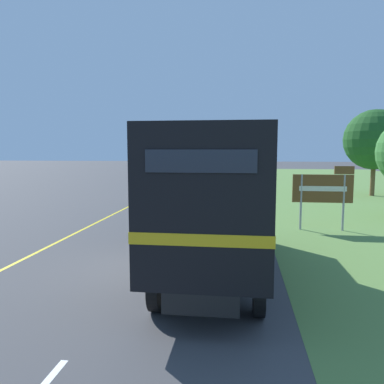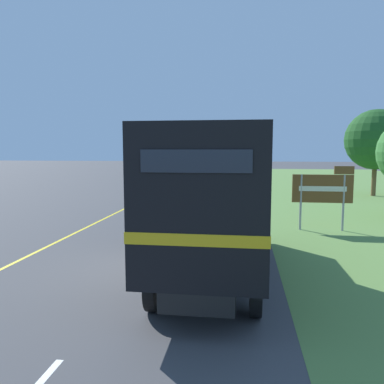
{
  "view_description": "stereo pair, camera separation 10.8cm",
  "coord_description": "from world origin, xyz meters",
  "views": [
    {
      "loc": [
        2.63,
        -9.65,
        3.19
      ],
      "look_at": [
        0.3,
        8.02,
        1.2
      ],
      "focal_mm": 35.0,
      "sensor_mm": 36.0,
      "label": 1
    },
    {
      "loc": [
        2.73,
        -9.64,
        3.19
      ],
      "look_at": [
        0.3,
        8.02,
        1.2
      ],
      "focal_mm": 35.0,
      "sensor_mm": 36.0,
      "label": 2
    }
  ],
  "objects": [
    {
      "name": "edge_line_yellow",
      "position": [
        -3.7,
        20.84,
        0.0
      ],
      "size": [
        0.12,
        70.97,
        0.01
      ],
      "primitive_type": "cube",
      "color": "yellow",
      "rests_on": "ground"
    },
    {
      "name": "highway_sign",
      "position": [
        5.91,
        5.7,
        1.63
      ],
      "size": [
        2.34,
        0.09,
        2.57
      ],
      "color": "#9E9EA3",
      "rests_on": "ground"
    },
    {
      "name": "centre_dash_farthest",
      "position": [
        0.0,
        27.13,
        0.0
      ],
      "size": [
        0.12,
        2.6,
        0.01
      ],
      "primitive_type": "cube",
      "color": "white",
      "rests_on": "ground"
    },
    {
      "name": "ground_plane",
      "position": [
        0.0,
        0.0,
        0.0
      ],
      "size": [
        200.0,
        200.0,
        0.0
      ],
      "primitive_type": "plane",
      "color": "#444447"
    },
    {
      "name": "lead_car_red_ahead",
      "position": [
        -2.0,
        46.28,
        0.9
      ],
      "size": [
        1.8,
        4.45,
        1.74
      ],
      "color": "black",
      "rests_on": "ground"
    },
    {
      "name": "centre_dash_mid_b",
      "position": [
        0.0,
        13.93,
        0.0
      ],
      "size": [
        0.12,
        2.6,
        0.01
      ],
      "primitive_type": "cube",
      "color": "white",
      "rests_on": "ground"
    },
    {
      "name": "horse_trailer_truck",
      "position": [
        2.0,
        -0.3,
        2.02
      ],
      "size": [
        2.35,
        7.79,
        3.65
      ],
      "color": "black",
      "rests_on": "ground"
    },
    {
      "name": "centre_dash_far",
      "position": [
        0.0,
        20.53,
        0.0
      ],
      "size": [
        0.12,
        2.6,
        0.01
      ],
      "primitive_type": "cube",
      "color": "white",
      "rests_on": "ground"
    },
    {
      "name": "roadside_tree_mid",
      "position": [
        11.83,
        18.06,
        3.93
      ],
      "size": [
        4.18,
        4.18,
        6.03
      ],
      "color": "brown",
      "rests_on": "ground"
    },
    {
      "name": "lead_car_grey_ahead",
      "position": [
        1.91,
        32.88,
        0.91
      ],
      "size": [
        1.8,
        4.03,
        1.79
      ],
      "color": "black",
      "rests_on": "ground"
    },
    {
      "name": "centre_dash_near",
      "position": [
        0.0,
        0.73,
        0.0
      ],
      "size": [
        0.12,
        2.6,
        0.01
      ],
      "primitive_type": "cube",
      "color": "white",
      "rests_on": "ground"
    },
    {
      "name": "centre_dash_mid_a",
      "position": [
        0.0,
        7.33,
        0.0
      ],
      "size": [
        0.12,
        2.6,
        0.01
      ],
      "primitive_type": "cube",
      "color": "white",
      "rests_on": "ground"
    },
    {
      "name": "lead_car_white",
      "position": [
        -1.96,
        16.01,
        0.93
      ],
      "size": [
        1.8,
        3.88,
        1.84
      ],
      "color": "black",
      "rests_on": "ground"
    }
  ]
}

